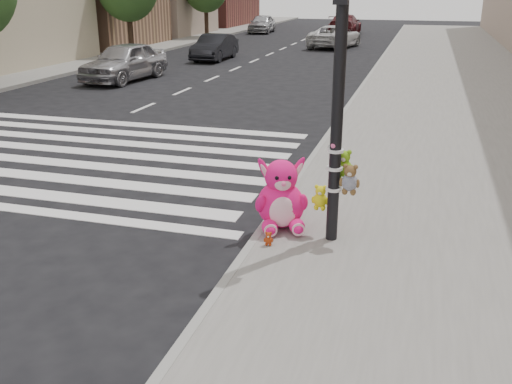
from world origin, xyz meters
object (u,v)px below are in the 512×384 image
at_px(pink_bunny, 281,199).
at_px(car_dark_far, 215,47).
at_px(car_silver_far, 124,62).
at_px(signal_pole, 339,127).
at_px(car_white_near, 335,37).
at_px(red_teddy, 268,239).

bearing_deg(pink_bunny, car_dark_far, 91.18).
bearing_deg(car_silver_far, car_dark_far, 86.55).
height_order(signal_pole, car_white_near, signal_pole).
xyz_separation_m(car_dark_far, car_white_near, (4.85, 7.60, 0.02)).
relative_size(pink_bunny, red_teddy, 5.40).
xyz_separation_m(red_teddy, car_silver_far, (-9.42, 13.33, 0.49)).
xyz_separation_m(signal_pole, car_white_near, (-4.27, 27.59, -1.11)).
height_order(car_silver_far, car_dark_far, car_silver_far).
bearing_deg(pink_bunny, car_white_near, 75.62).
distance_m(red_teddy, car_dark_far, 22.11).
xyz_separation_m(signal_pole, red_teddy, (-0.82, -0.49, -1.52)).
relative_size(red_teddy, car_dark_far, 0.05).
relative_size(pink_bunny, car_dark_far, 0.29).
relative_size(signal_pole, car_silver_far, 0.93).
bearing_deg(car_white_near, car_dark_far, 67.29).
relative_size(car_silver_far, car_white_near, 0.92).
bearing_deg(red_teddy, pink_bunny, 79.54).
height_order(pink_bunny, car_white_near, car_white_near).
bearing_deg(car_dark_far, car_silver_far, -99.62).
bearing_deg(car_silver_far, signal_pole, -45.93).
relative_size(pink_bunny, car_white_near, 0.23).
xyz_separation_m(signal_pole, car_dark_far, (-9.12, 19.99, -1.13)).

